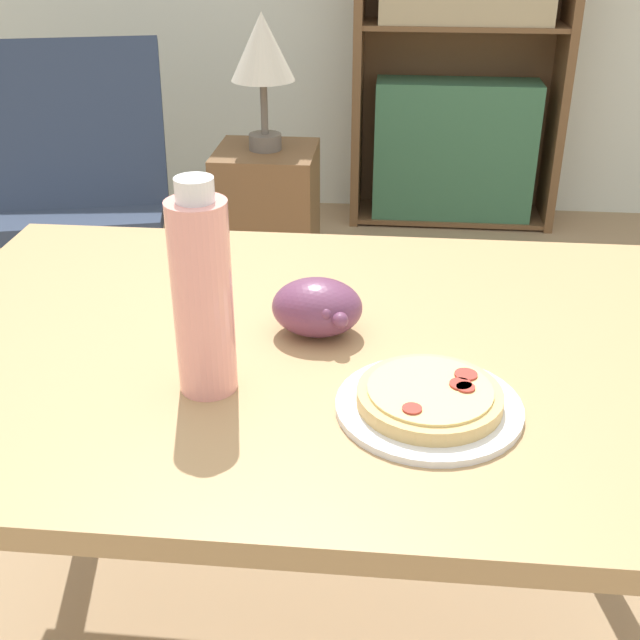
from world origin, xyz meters
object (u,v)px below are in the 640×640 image
lounge_chair_near (78,228)px  bookshelf (462,44)px  pizza_on_plate (429,401)px  side_table (268,227)px  drink_bottle (202,295)px  grape_bunch (318,307)px  table_lamp (262,54)px

lounge_chair_near → bookshelf: bearing=21.4°
pizza_on_plate → side_table: 1.89m
drink_bottle → bookshelf: size_ratio=0.17×
drink_bottle → bookshelf: 2.68m
grape_bunch → side_table: grape_bunch is taller
grape_bunch → lounge_chair_near: lounge_chair_near is taller
side_table → grape_bunch: bearing=-78.1°
grape_bunch → drink_bottle: (-0.13, -0.17, 0.10)m
bookshelf → grape_bunch: bearing=-98.5°
lounge_chair_near → side_table: bearing=-6.8°
pizza_on_plate → drink_bottle: size_ratio=0.83×
grape_bunch → pizza_on_plate: bearing=-49.7°
side_table → table_lamp: (0.00, 0.00, 0.59)m
lounge_chair_near → side_table: 0.67m
grape_bunch → side_table: bearing=101.9°
side_table → table_lamp: table_lamp is taller
side_table → lounge_chair_near: bearing=-172.2°
drink_bottle → side_table: bearing=96.5°
grape_bunch → bookshelf: (0.37, 2.47, 0.00)m
pizza_on_plate → grape_bunch: 0.26m
side_table → table_lamp: bearing=0.0°
bookshelf → side_table: bookshelf is taller
grape_bunch → table_lamp: (-0.33, 1.57, 0.10)m
pizza_on_plate → grape_bunch: (-0.17, 0.20, 0.03)m
bookshelf → table_lamp: bookshelf is taller
pizza_on_plate → drink_bottle: bearing=174.4°
drink_bottle → table_lamp: drink_bottle is taller
pizza_on_plate → lounge_chair_near: size_ratio=0.27×
pizza_on_plate → lounge_chair_near: lounge_chair_near is taller
grape_bunch → table_lamp: size_ratio=0.31×
bookshelf → lounge_chair_near: bearing=-144.0°
lounge_chair_near → bookshelf: size_ratio=0.53×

